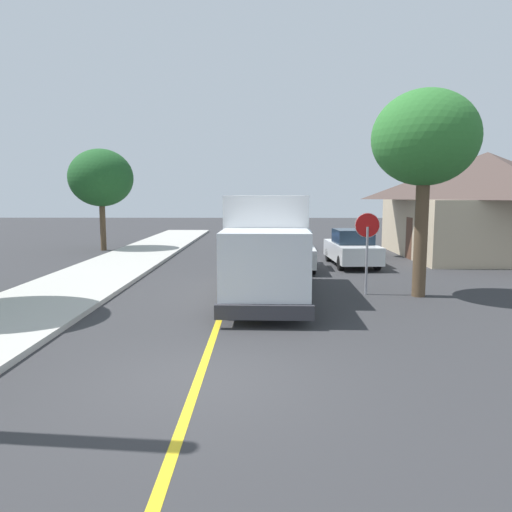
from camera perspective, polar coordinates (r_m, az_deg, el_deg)
ground_plane at (r=8.73m, az=-6.86°, el=-14.37°), size 120.00×120.00×0.00m
sidewalk_curb at (r=14.04m, az=-27.08°, el=-6.44°), size 3.60×60.00×0.15m
centre_line_yellow at (r=18.35m, az=-2.72°, el=-2.79°), size 0.16×56.00×0.01m
box_truck at (r=15.12m, az=1.27°, el=1.79°), size 2.56×7.23×3.20m
parked_car_near at (r=21.00m, az=4.39°, el=0.64°), size 1.96×4.46×1.67m
parked_car_mid at (r=28.37m, az=3.70°, el=2.37°), size 2.01×4.48×1.67m
parked_van_across at (r=22.26m, az=11.36°, el=0.89°), size 2.01×4.48×1.67m
stop_sign at (r=15.77m, az=13.12°, el=2.15°), size 0.80×0.10×2.65m
house_across_street at (r=27.69m, az=25.63°, el=5.78°), size 9.18×9.83×5.41m
street_tree_far_side at (r=15.96m, az=19.51°, el=12.93°), size 3.25×3.25×6.42m
street_tree_down_block at (r=29.19m, az=-18.01°, el=8.84°), size 3.65×3.65×5.84m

